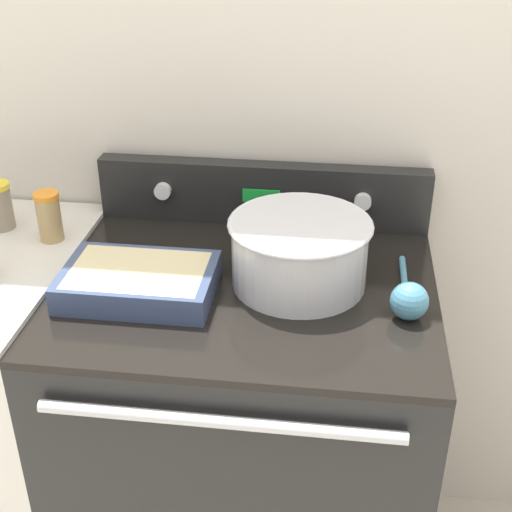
{
  "coord_description": "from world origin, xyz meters",
  "views": [
    {
      "loc": [
        0.19,
        -0.96,
        1.71
      ],
      "look_at": [
        0.02,
        0.34,
        0.98
      ],
      "focal_mm": 50.0,
      "sensor_mm": 36.0,
      "label": 1
    }
  ],
  "objects_px": {
    "mixing_bowl": "(299,249)",
    "ladle": "(409,299)",
    "casserole_dish": "(139,280)",
    "spice_jar_orange_cap": "(49,216)"
  },
  "relations": [
    {
      "from": "mixing_bowl",
      "to": "casserole_dish",
      "type": "bearing_deg",
      "value": -165.21
    },
    {
      "from": "mixing_bowl",
      "to": "ladle",
      "type": "height_order",
      "value": "mixing_bowl"
    },
    {
      "from": "mixing_bowl",
      "to": "spice_jar_orange_cap",
      "type": "height_order",
      "value": "mixing_bowl"
    },
    {
      "from": "casserole_dish",
      "to": "ladle",
      "type": "distance_m",
      "value": 0.55
    },
    {
      "from": "ladle",
      "to": "mixing_bowl",
      "type": "bearing_deg",
      "value": 157.5
    },
    {
      "from": "ladle",
      "to": "spice_jar_orange_cap",
      "type": "distance_m",
      "value": 0.83
    },
    {
      "from": "mixing_bowl",
      "to": "ladle",
      "type": "distance_m",
      "value": 0.25
    },
    {
      "from": "spice_jar_orange_cap",
      "to": "casserole_dish",
      "type": "bearing_deg",
      "value": -35.82
    },
    {
      "from": "mixing_bowl",
      "to": "casserole_dish",
      "type": "xyz_separation_m",
      "value": [
        -0.32,
        -0.09,
        -0.05
      ]
    },
    {
      "from": "ladle",
      "to": "spice_jar_orange_cap",
      "type": "bearing_deg",
      "value": 166.4
    }
  ]
}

